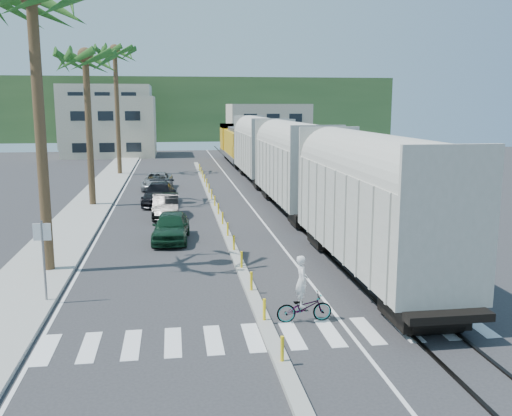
{
  "coord_description": "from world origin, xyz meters",
  "views": [
    {
      "loc": [
        -2.78,
        -18.06,
        6.94
      ],
      "look_at": [
        1.17,
        8.76,
        2.0
      ],
      "focal_mm": 40.0,
      "sensor_mm": 36.0,
      "label": 1
    }
  ],
  "objects_px": {
    "car_lead": "(171,227)",
    "street_sign": "(43,250)",
    "cyclist": "(304,300)",
    "car_second": "(166,206)"
  },
  "relations": [
    {
      "from": "car_lead",
      "to": "street_sign",
      "type": "bearing_deg",
      "value": -111.76
    },
    {
      "from": "cyclist",
      "to": "car_lead",
      "type": "bearing_deg",
      "value": 18.38
    },
    {
      "from": "car_lead",
      "to": "car_second",
      "type": "height_order",
      "value": "car_lead"
    },
    {
      "from": "car_lead",
      "to": "cyclist",
      "type": "relative_size",
      "value": 2.06
    },
    {
      "from": "car_lead",
      "to": "cyclist",
      "type": "distance_m",
      "value": 12.57
    },
    {
      "from": "street_sign",
      "to": "cyclist",
      "type": "height_order",
      "value": "street_sign"
    },
    {
      "from": "street_sign",
      "to": "car_lead",
      "type": "relative_size",
      "value": 0.66
    },
    {
      "from": "car_lead",
      "to": "cyclist",
      "type": "xyz_separation_m",
      "value": [
        4.23,
        -11.84,
        -0.04
      ]
    },
    {
      "from": "car_lead",
      "to": "car_second",
      "type": "bearing_deg",
      "value": 97.31
    },
    {
      "from": "street_sign",
      "to": "cyclist",
      "type": "xyz_separation_m",
      "value": [
        8.59,
        -2.95,
        -1.26
      ]
    }
  ]
}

